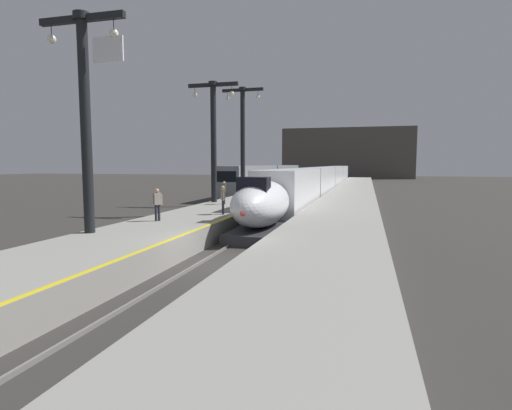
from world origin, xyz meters
TOP-DOWN VIEW (x-y plane):
  - ground_plane at (0.00, 0.00)m, footprint 260.00×260.00m
  - platform_left at (-4.05, 24.75)m, footprint 4.80×110.00m
  - platform_right at (4.05, 24.75)m, footprint 4.80×110.00m
  - platform_left_safety_stripe at (-1.77, 24.75)m, footprint 0.20×107.80m
  - rail_main_left at (-0.75, 27.50)m, footprint 0.08×110.00m
  - rail_main_right at (0.75, 27.50)m, footprint 0.08×110.00m
  - rail_secondary_left at (-8.85, 27.50)m, footprint 0.08×110.00m
  - rail_secondary_right at (-7.35, 27.50)m, footprint 0.08×110.00m
  - highspeed_train_main at (0.00, 40.29)m, footprint 2.92×75.82m
  - regional_train_adjacent at (-8.10, 42.09)m, footprint 2.85×36.60m
  - station_column_near at (-5.84, -0.07)m, footprint 4.00×0.68m
  - station_column_mid at (-5.90, 14.97)m, footprint 4.00×0.68m
  - station_column_far at (-5.90, 22.72)m, footprint 4.00×0.68m
  - passenger_near_edge at (-4.52, 13.45)m, footprint 0.31×0.55m
  - passenger_mid_platform at (-4.87, 4.02)m, footprint 0.41×0.47m
  - passenger_far_waiting at (-2.54, 7.61)m, footprint 0.36×0.53m
  - rolling_suitcase at (-2.30, 13.59)m, footprint 0.40×0.22m
  - terminus_back_wall at (0.00, 102.00)m, footprint 36.00×2.00m

SIDE VIEW (x-z plane):
  - ground_plane at x=0.00m, z-range 0.00..0.00m
  - rail_main_left at x=-0.75m, z-range 0.00..0.12m
  - rail_main_right at x=0.75m, z-range 0.00..0.12m
  - rail_secondary_left at x=-8.85m, z-range 0.00..0.12m
  - rail_secondary_right at x=-7.35m, z-range 0.00..0.12m
  - platform_left at x=-4.05m, z-range 0.00..1.05m
  - platform_right at x=4.05m, z-range 0.00..1.05m
  - platform_left_safety_stripe at x=-1.77m, z-range 1.05..1.06m
  - rolling_suitcase at x=-2.30m, z-range 0.86..1.85m
  - highspeed_train_main at x=0.00m, z-range 0.17..3.77m
  - passenger_near_edge at x=-4.52m, z-range 1.19..2.88m
  - passenger_mid_platform at x=-4.87m, z-range 1.19..2.88m
  - passenger_far_waiting at x=-2.54m, z-range 1.19..2.88m
  - regional_train_adjacent at x=-8.10m, z-range 0.23..4.03m
  - station_column_mid at x=-5.90m, z-range 1.98..11.20m
  - station_column_near at x=-5.84m, z-range 2.08..11.24m
  - terminus_back_wall at x=0.00m, z-range 0.00..14.00m
  - station_column_far at x=-5.90m, z-range 2.01..12.15m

